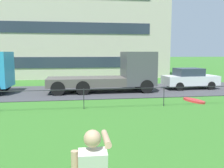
% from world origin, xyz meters
% --- Properties ---
extents(street_strip, '(80.00, 6.48, 0.01)m').
position_xyz_m(street_strip, '(0.00, 19.91, 0.00)').
color(street_strip, '#424247').
rests_on(street_strip, ground).
extents(park_fence, '(32.12, 0.04, 1.00)m').
position_xyz_m(park_fence, '(0.00, 14.44, 0.67)').
color(park_fence, '#232328').
rests_on(park_fence, ground).
extents(frisbee, '(0.30, 0.30, 0.07)m').
position_xyz_m(frisbee, '(1.05, 5.76, 2.09)').
color(frisbee, red).
extents(flatbed_truck_right, '(7.31, 2.43, 2.75)m').
position_xyz_m(flatbed_truck_right, '(2.54, 19.51, 1.22)').
color(flatbed_truck_right, '#4C4C51').
rests_on(flatbed_truck_right, ground).
extents(car_white_center, '(4.05, 1.92, 1.54)m').
position_xyz_m(car_white_center, '(8.13, 19.95, 0.78)').
color(car_white_center, silver).
rests_on(car_white_center, ground).
extents(apartment_building_background, '(29.62, 14.42, 14.05)m').
position_xyz_m(apartment_building_background, '(-4.93, 34.86, 7.03)').
color(apartment_building_background, beige).
rests_on(apartment_building_background, ground).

